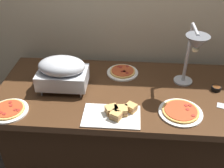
# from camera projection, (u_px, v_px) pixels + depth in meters

# --- Properties ---
(ground_plane) EXTENTS (8.00, 8.00, 0.00)m
(ground_plane) POSITION_uv_depth(u_px,v_px,m) (125.00, 160.00, 2.41)
(ground_plane) COLOR #4C443D
(back_wall) EXTENTS (4.40, 0.04, 2.40)m
(back_wall) POSITION_uv_depth(u_px,v_px,m) (132.00, 8.00, 2.14)
(back_wall) COLOR #C6B593
(back_wall) RESTS_ON ground_plane
(buffet_table) EXTENTS (1.90, 0.84, 0.76)m
(buffet_table) POSITION_uv_depth(u_px,v_px,m) (127.00, 128.00, 2.19)
(buffet_table) COLOR #422816
(buffet_table) RESTS_ON ground_plane
(chafing_dish) EXTENTS (0.35, 0.24, 0.25)m
(chafing_dish) POSITION_uv_depth(u_px,v_px,m) (62.00, 72.00, 1.92)
(chafing_dish) COLOR #B7BABF
(chafing_dish) RESTS_ON buffet_table
(heat_lamp) EXTENTS (0.15, 0.33, 0.47)m
(heat_lamp) POSITION_uv_depth(u_px,v_px,m) (194.00, 48.00, 1.74)
(heat_lamp) COLOR #B7BABF
(heat_lamp) RESTS_ON buffet_table
(pizza_plate_front) EXTENTS (0.25, 0.25, 0.03)m
(pizza_plate_front) POSITION_uv_depth(u_px,v_px,m) (123.00, 72.00, 2.16)
(pizza_plate_front) COLOR white
(pizza_plate_front) RESTS_ON buffet_table
(pizza_plate_center) EXTENTS (0.28, 0.28, 0.03)m
(pizza_plate_center) POSITION_uv_depth(u_px,v_px,m) (181.00, 112.00, 1.76)
(pizza_plate_center) COLOR white
(pizza_plate_center) RESTS_ON buffet_table
(pizza_plate_raised_stand) EXTENTS (0.25, 0.25, 0.03)m
(pizza_plate_raised_stand) POSITION_uv_depth(u_px,v_px,m) (9.00, 110.00, 1.78)
(pizza_plate_raised_stand) COLOR white
(pizza_plate_raised_stand) RESTS_ON buffet_table
(sandwich_platter) EXTENTS (0.37, 0.23, 0.06)m
(sandwich_platter) POSITION_uv_depth(u_px,v_px,m) (116.00, 113.00, 1.74)
(sandwich_platter) COLOR white
(sandwich_platter) RESTS_ON buffet_table
(sauce_cup_near) EXTENTS (0.07, 0.07, 0.03)m
(sauce_cup_near) POSITION_uv_depth(u_px,v_px,m) (216.00, 88.00, 1.97)
(sauce_cup_near) COLOR black
(sauce_cup_near) RESTS_ON buffet_table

